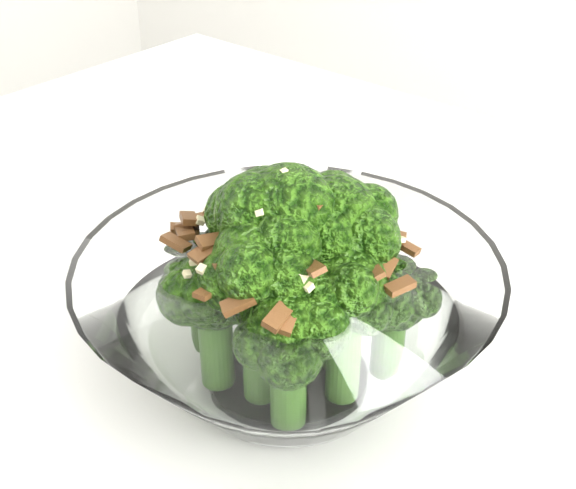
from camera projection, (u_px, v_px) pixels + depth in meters
The scene contains 1 object.
broccoli_dish at pixel (288, 308), 0.41m from camera, with size 0.22×0.22×0.13m.
Camera 1 is at (0.20, -0.14, 1.05)m, focal length 50.00 mm.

